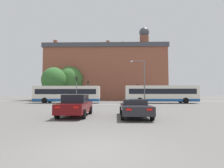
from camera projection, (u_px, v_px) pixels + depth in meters
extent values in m
plane|color=#605E5B|center=(92.00, 151.00, 5.02)|extent=(400.00, 400.00, 0.00)
cube|color=silver|center=(111.00, 105.00, 26.61)|extent=(8.46, 0.30, 0.01)
cube|color=gray|center=(113.00, 101.00, 39.52)|extent=(69.40, 2.50, 0.01)
cube|color=brown|center=(106.00, 76.00, 50.59)|extent=(31.68, 13.80, 13.55)
cube|color=#42444C|center=(106.00, 51.00, 51.01)|extent=(32.31, 14.35, 1.14)
cube|color=brown|center=(55.00, 44.00, 48.43)|extent=(0.90, 0.90, 1.81)
cube|color=brown|center=(77.00, 47.00, 51.74)|extent=(0.90, 0.90, 1.81)
cube|color=brown|center=(92.00, 48.00, 52.86)|extent=(0.90, 0.90, 1.81)
cube|color=brown|center=(108.00, 44.00, 48.79)|extent=(0.90, 0.90, 1.81)
cube|color=brown|center=(123.00, 45.00, 50.03)|extent=(0.90, 0.90, 1.81)
cube|color=brown|center=(139.00, 45.00, 50.11)|extent=(0.90, 0.90, 1.81)
cube|color=brown|center=(151.00, 48.00, 52.85)|extent=(0.90, 0.90, 1.81)
cylinder|color=brown|center=(144.00, 43.00, 50.90)|extent=(2.62, 2.62, 3.86)
sphere|color=#42444C|center=(144.00, 32.00, 51.07)|extent=(2.91, 2.91, 2.91)
cube|color=#600C0F|center=(76.00, 107.00, 12.84)|extent=(1.87, 4.48, 0.67)
cube|color=black|center=(76.00, 99.00, 12.83)|extent=(1.59, 2.02, 0.60)
cylinder|color=black|center=(69.00, 110.00, 14.23)|extent=(0.23, 0.64, 0.64)
cylinder|color=black|center=(90.00, 110.00, 14.17)|extent=(0.23, 0.64, 0.64)
cylinder|color=black|center=(57.00, 114.00, 11.46)|extent=(0.23, 0.64, 0.64)
cylinder|color=black|center=(84.00, 114.00, 11.41)|extent=(0.23, 0.64, 0.64)
cube|color=red|center=(58.00, 107.00, 10.62)|extent=(0.32, 0.05, 0.12)
cube|color=red|center=(76.00, 107.00, 10.58)|extent=(0.32, 0.05, 0.12)
cube|color=#232328|center=(135.00, 109.00, 12.32)|extent=(1.91, 4.67, 0.56)
cube|color=#232328|center=(135.00, 102.00, 12.46)|extent=(1.65, 1.40, 0.36)
cylinder|color=black|center=(121.00, 111.00, 13.77)|extent=(0.22, 0.64, 0.64)
cylinder|color=black|center=(144.00, 111.00, 13.73)|extent=(0.22, 0.64, 0.64)
cylinder|color=black|center=(123.00, 115.00, 10.88)|extent=(0.22, 0.64, 0.64)
cylinder|color=black|center=(152.00, 115.00, 10.84)|extent=(0.22, 0.64, 0.64)
cube|color=red|center=(129.00, 110.00, 9.99)|extent=(0.32, 0.05, 0.12)
cube|color=red|center=(150.00, 110.00, 9.97)|extent=(0.32, 0.05, 0.12)
cube|color=silver|center=(161.00, 93.00, 30.91)|extent=(12.49, 2.51, 2.73)
cube|color=#194C8E|center=(161.00, 100.00, 30.84)|extent=(12.51, 2.53, 0.44)
cube|color=black|center=(161.00, 91.00, 30.93)|extent=(11.49, 2.54, 0.90)
cylinder|color=black|center=(140.00, 101.00, 29.73)|extent=(1.00, 0.28, 1.00)
cylinder|color=black|center=(138.00, 100.00, 32.13)|extent=(1.00, 0.28, 1.00)
cylinder|color=black|center=(186.00, 101.00, 29.55)|extent=(1.00, 0.28, 1.00)
cylinder|color=black|center=(180.00, 100.00, 31.95)|extent=(1.00, 0.28, 1.00)
cube|color=silver|center=(67.00, 94.00, 31.31)|extent=(11.60, 2.49, 2.69)
cube|color=#194C8E|center=(67.00, 100.00, 31.25)|extent=(11.62, 2.51, 0.44)
cube|color=black|center=(67.00, 92.00, 31.33)|extent=(10.67, 2.52, 0.90)
cylinder|color=black|center=(45.00, 101.00, 30.13)|extent=(1.00, 0.28, 1.00)
cylinder|color=black|center=(50.00, 100.00, 32.52)|extent=(1.00, 0.28, 1.00)
cylinder|color=black|center=(86.00, 101.00, 29.97)|extent=(1.00, 0.28, 1.00)
cylinder|color=black|center=(88.00, 100.00, 32.35)|extent=(1.00, 0.28, 1.00)
cylinder|color=slate|center=(76.00, 93.00, 27.51)|extent=(0.12, 0.12, 3.52)
cube|color=black|center=(77.00, 80.00, 27.63)|extent=(0.26, 0.20, 0.80)
sphere|color=black|center=(76.00, 78.00, 27.52)|extent=(0.17, 0.17, 0.17)
sphere|color=black|center=(76.00, 79.00, 27.50)|extent=(0.17, 0.17, 0.17)
sphere|color=#1ED14C|center=(76.00, 81.00, 27.49)|extent=(0.17, 0.17, 0.17)
cylinder|color=slate|center=(88.00, 93.00, 38.87)|extent=(0.12, 0.12, 3.74)
cube|color=black|center=(88.00, 83.00, 39.00)|extent=(0.26, 0.20, 0.80)
sphere|color=black|center=(88.00, 82.00, 38.88)|extent=(0.17, 0.17, 0.17)
sphere|color=black|center=(88.00, 83.00, 38.87)|extent=(0.17, 0.17, 0.17)
sphere|color=#1ED14C|center=(88.00, 84.00, 38.86)|extent=(0.17, 0.17, 0.17)
cylinder|color=slate|center=(138.00, 94.00, 39.17)|extent=(0.12, 0.12, 3.07)
cube|color=black|center=(138.00, 86.00, 39.28)|extent=(0.26, 0.20, 0.80)
sphere|color=red|center=(138.00, 85.00, 39.17)|extent=(0.17, 0.17, 0.17)
sphere|color=black|center=(138.00, 86.00, 39.15)|extent=(0.17, 0.17, 0.17)
sphere|color=black|center=(138.00, 87.00, 39.14)|extent=(0.17, 0.17, 0.17)
cylinder|color=slate|center=(144.00, 82.00, 29.81)|extent=(0.16, 0.16, 7.48)
cylinder|color=slate|center=(138.00, 61.00, 30.03)|extent=(2.17, 0.10, 0.10)
ellipsoid|color=#B2B2B7|center=(132.00, 61.00, 30.05)|extent=(0.50, 0.36, 0.22)
cylinder|color=black|center=(71.00, 99.00, 40.23)|extent=(0.13, 0.13, 0.87)
cylinder|color=black|center=(70.00, 99.00, 40.06)|extent=(0.13, 0.13, 0.87)
cube|color=#232328|center=(71.00, 96.00, 40.19)|extent=(0.25, 0.42, 0.69)
sphere|color=tan|center=(71.00, 94.00, 40.22)|extent=(0.26, 0.26, 0.26)
cylinder|color=#4C3823|center=(70.00, 95.00, 43.30)|extent=(0.36, 0.36, 2.50)
ellipsoid|color=#3D7033|center=(70.00, 80.00, 43.52)|extent=(6.29, 6.29, 6.61)
cylinder|color=#4C3823|center=(54.00, 96.00, 39.49)|extent=(0.36, 0.36, 2.51)
ellipsoid|color=#33662D|center=(54.00, 80.00, 39.70)|extent=(5.47, 5.47, 5.74)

